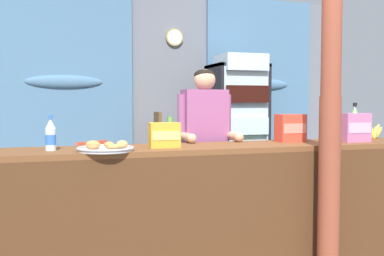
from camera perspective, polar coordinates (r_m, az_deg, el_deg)
The scene contains 15 objects.
ground_plane at distance 4.39m, azimuth 1.30°, elevation -13.72°, with size 7.09×7.09×0.00m, color slate.
back_wall_curtained at distance 5.82m, azimuth -4.03°, elevation 4.25°, with size 4.88×0.22×2.68m.
stall_counter at distance 3.42m, azimuth 4.00°, elevation -8.39°, with size 3.49×0.58×0.95m.
timber_post at distance 3.43m, azimuth 17.22°, elevation 2.92°, with size 0.18×0.16×2.66m.
drink_fridge at distance 5.52m, azimuth 5.86°, elevation 0.41°, with size 0.65×0.64×1.86m.
bottle_shelf_rack at distance 5.57m, azimuth -2.17°, elevation -3.71°, with size 0.48×0.28×1.17m.
plastic_lawn_chair at distance 4.99m, azimuth -11.63°, elevation -5.91°, with size 0.61×0.61×0.86m.
shopkeeper at distance 3.94m, azimuth 1.65°, elevation -1.00°, with size 0.50×0.42×1.58m.
soda_bottle_lime_soda at distance 4.21m, azimuth 20.00°, elevation 0.46°, with size 0.09×0.09×0.33m.
soda_bottle_water at distance 3.22m, azimuth -17.57°, elevation -0.92°, with size 0.07×0.07×0.25m.
snack_box_choco_powder at distance 3.28m, azimuth -3.54°, elevation -0.91°, with size 0.22×0.11×0.18m.
snack_box_wafer at distance 3.99m, azimuth 20.04°, elevation 0.05°, with size 0.24×0.13×0.24m.
snack_box_crackers at distance 3.87m, azimuth 12.42°, elevation 0.01°, with size 0.23×0.15×0.23m.
pastry_tray at distance 3.10m, azimuth -10.94°, elevation -2.53°, with size 0.39×0.39×0.07m.
banana_bunch at distance 4.38m, azimuth 21.85°, elevation -0.52°, with size 0.27×0.07×0.16m.
Camera 1 is at (-1.37, -2.88, 1.28)m, focal length 41.88 mm.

